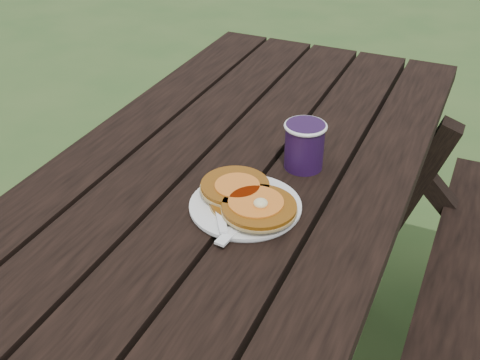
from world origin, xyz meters
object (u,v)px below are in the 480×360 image
at_px(plate, 245,207).
at_px(coffee_cup, 305,143).
at_px(pancake_stack, 247,199).
at_px(picnic_table, 212,327).

height_order(plate, coffee_cup, coffee_cup).
distance_m(pancake_stack, coffee_cup, 0.20).
bearing_deg(pancake_stack, picnic_table, 170.49).
bearing_deg(picnic_table, coffee_cup, 51.17).
xyz_separation_m(pancake_stack, coffee_cup, (0.05, 0.19, 0.03)).
xyz_separation_m(plate, coffee_cup, (0.05, 0.19, 0.05)).
distance_m(picnic_table, plate, 0.40).
relative_size(picnic_table, coffee_cup, 17.49).
distance_m(plate, pancake_stack, 0.02).
distance_m(picnic_table, coffee_cup, 0.50).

